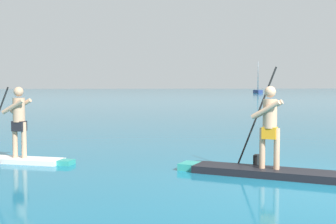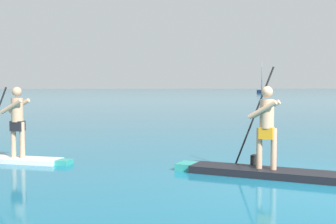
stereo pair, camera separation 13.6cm
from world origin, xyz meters
name	(u,v)px [view 1 (the left image)]	position (x,y,z in m)	size (l,w,h in m)	color
ground	(323,187)	(0.00, 0.00, 0.00)	(440.00, 440.00, 0.00)	#196B8C
paddleboarder_near_left	(15,144)	(-5.51, 3.30, 0.40)	(2.74, 1.45, 1.70)	white
paddleboarder_mid_center	(265,160)	(-0.60, 1.06, 0.29)	(3.08, 2.23, 2.06)	black
sailboat_right_horizon	(258,88)	(31.52, 89.23, 1.09)	(1.25, 4.34, 7.01)	navy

